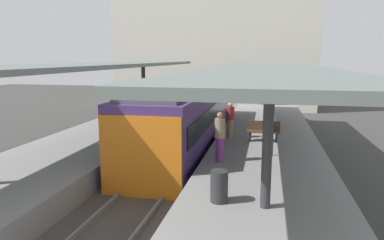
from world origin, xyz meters
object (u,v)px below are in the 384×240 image
litter_bin (219,186)px  passenger_near_bench (220,136)px  commuter_train (186,117)px  platform_sign (273,112)px  passenger_mid_platform (230,120)px  platform_bench (263,131)px

litter_bin → passenger_near_bench: bearing=97.5°
commuter_train → platform_sign: 5.32m
platform_sign → passenger_near_bench: 2.22m
platform_sign → passenger_mid_platform: bearing=125.5°
commuter_train → passenger_near_bench: commuter_train is taller
platform_bench → commuter_train: bearing=162.3°
passenger_near_bench → passenger_mid_platform: 3.66m
platform_bench → passenger_mid_platform: passenger_mid_platform is taller
commuter_train → passenger_near_bench: (2.23, -4.51, 0.17)m
litter_bin → passenger_mid_platform: bearing=93.9°
litter_bin → platform_bench: bearing=81.7°
platform_sign → passenger_mid_platform: size_ratio=1.37×
platform_sign → platform_bench: bearing=98.8°
passenger_near_bench → commuter_train: bearing=116.3°
platform_bench → litter_bin: bearing=-98.3°
litter_bin → passenger_near_bench: size_ratio=0.46×
platform_sign → litter_bin: (-1.33, -4.54, -1.22)m
platform_sign → litter_bin: platform_sign is taller
passenger_mid_platform → commuter_train: bearing=158.7°
litter_bin → passenger_mid_platform: 7.10m
passenger_near_bench → passenger_mid_platform: size_ratio=1.07×
commuter_train → platform_sign: (4.00, -3.38, 0.90)m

